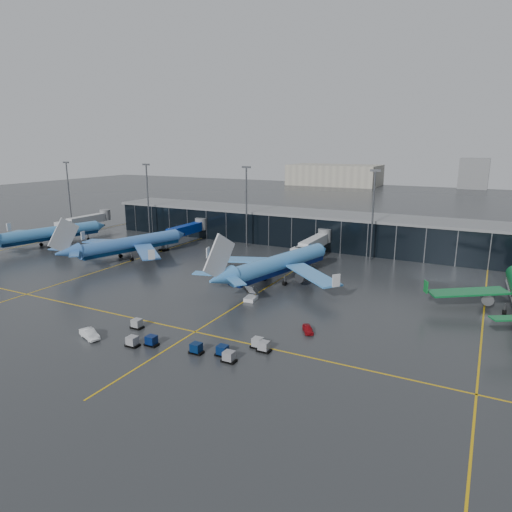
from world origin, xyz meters
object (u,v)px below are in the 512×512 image
at_px(baggage_carts, 197,344).
at_px(service_van_white, 90,334).
at_px(mobile_airstair, 251,297).
at_px(airliner_klm_near, 280,253).
at_px(airliner_arkefly, 131,235).
at_px(airliner_klm_west, 50,226).
at_px(service_van_red, 308,329).

bearing_deg(baggage_carts, service_van_white, -164.29).
bearing_deg(mobile_airstair, airliner_klm_near, 84.73).
xyz_separation_m(baggage_carts, mobile_airstair, (-3.26, 24.59, 0.01)).
xyz_separation_m(airliner_arkefly, baggage_carts, (51.31, -41.48, -5.87)).
bearing_deg(service_van_white, airliner_klm_west, 74.84).
bearing_deg(service_van_red, airliner_arkefly, 124.84).
relative_size(airliner_arkefly, mobile_airstair, 12.52).
bearing_deg(airliner_klm_near, mobile_airstair, -75.28).
xyz_separation_m(airliner_klm_near, service_van_red, (17.24, -26.03, -6.29)).
distance_m(airliner_arkefly, airliner_klm_near, 47.69).
relative_size(airliner_klm_west, service_van_red, 11.44).
bearing_deg(baggage_carts, mobile_airstair, 97.56).
bearing_deg(mobile_airstair, airliner_klm_west, 161.82).
xyz_separation_m(airliner_klm_near, baggage_carts, (3.64, -40.31, -6.18)).
height_order(airliner_arkefly, service_van_red, airliner_arkefly).
bearing_deg(airliner_klm_west, mobile_airstair, 1.93).
xyz_separation_m(service_van_red, service_van_white, (-32.13, -19.49, 0.16)).
height_order(airliner_arkefly, airliner_klm_near, airliner_klm_near).
relative_size(airliner_arkefly, baggage_carts, 1.62).
bearing_deg(airliner_klm_west, baggage_carts, -12.39).
bearing_deg(airliner_arkefly, service_van_white, -39.42).
height_order(baggage_carts, mobile_airstair, mobile_airstair).
height_order(airliner_arkefly, baggage_carts, airliner_arkefly).
bearing_deg(airliner_klm_near, service_van_red, -43.13).
relative_size(airliner_klm_west, service_van_white, 8.85).
distance_m(airliner_klm_west, service_van_white, 81.52).
bearing_deg(airliner_arkefly, mobile_airstair, -3.86).
xyz_separation_m(airliner_arkefly, airliner_klm_near, (47.67, -1.17, 0.31)).
relative_size(airliner_arkefly, service_van_white, 8.78).
bearing_deg(airliner_klm_near, airliner_arkefly, -168.04).
bearing_deg(airliner_klm_west, airliner_arkefly, 13.73).
bearing_deg(airliner_klm_west, service_van_white, -21.44).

